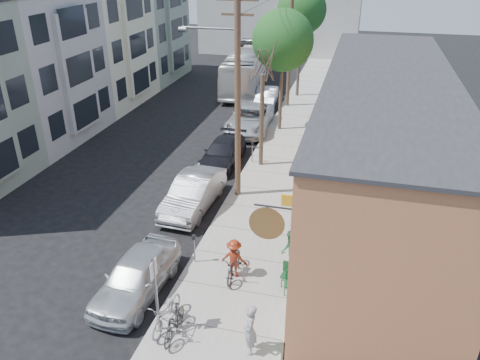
% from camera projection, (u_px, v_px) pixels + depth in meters
% --- Properties ---
extents(ground, '(120.00, 120.00, 0.00)m').
position_uv_depth(ground, '(151.00, 246.00, 19.75)').
color(ground, black).
extents(sidewalk, '(4.50, 58.00, 0.15)m').
position_uv_depth(sidewalk, '(291.00, 154.00, 28.28)').
color(sidewalk, '#9A978F').
rests_on(sidewalk, ground).
extents(cafe_building, '(6.60, 20.20, 6.61)m').
position_uv_depth(cafe_building, '(380.00, 150.00, 20.57)').
color(cafe_building, '#B16841').
rests_on(cafe_building, ground).
extents(apartment_row, '(6.30, 32.00, 9.00)m').
position_uv_depth(apartment_row, '(72.00, 56.00, 32.51)').
color(apartment_row, gray).
rests_on(apartment_row, ground).
extents(sign_post, '(0.07, 0.45, 2.80)m').
position_uv_depth(sign_post, '(156.00, 288.00, 14.50)').
color(sign_post, slate).
rests_on(sign_post, sidewalk).
extents(parking_meter_near, '(0.14, 0.14, 1.24)m').
position_uv_depth(parking_meter_near, '(194.00, 244.00, 18.14)').
color(parking_meter_near, slate).
rests_on(parking_meter_near, sidewalk).
extents(parking_meter_far, '(0.14, 0.14, 1.24)m').
position_uv_depth(parking_meter_far, '(252.00, 149.00, 26.69)').
color(parking_meter_far, slate).
rests_on(parking_meter_far, sidewalk).
extents(utility_pole_near, '(3.57, 0.28, 10.00)m').
position_uv_depth(utility_pole_near, '(236.00, 92.00, 21.24)').
color(utility_pole_near, '#503A28').
rests_on(utility_pole_near, sidewalk).
extents(utility_pole_far, '(1.80, 0.28, 10.00)m').
position_uv_depth(utility_pole_far, '(290.00, 37.00, 34.41)').
color(utility_pole_far, '#503A28').
rests_on(utility_pole_far, sidewalk).
extents(tree_bare, '(0.24, 0.24, 5.18)m').
position_uv_depth(tree_bare, '(262.00, 121.00, 25.63)').
color(tree_bare, '#44392C').
rests_on(tree_bare, sidewalk).
extents(tree_leafy_mid, '(3.89, 3.89, 7.83)m').
position_uv_depth(tree_leafy_mid, '(283.00, 41.00, 29.38)').
color(tree_leafy_mid, '#44392C').
rests_on(tree_leafy_mid, sidewalk).
extents(tree_leafy_far, '(3.82, 3.82, 8.70)m').
position_uv_depth(tree_leafy_far, '(302.00, 10.00, 36.17)').
color(tree_leafy_far, '#44392C').
rests_on(tree_leafy_far, sidewalk).
extents(patio_chair_a, '(0.58, 0.58, 0.88)m').
position_uv_depth(patio_chair_a, '(288.00, 275.00, 17.05)').
color(patio_chair_a, '#13441F').
rests_on(patio_chair_a, sidewalk).
extents(patio_chair_b, '(0.57, 0.57, 0.88)m').
position_uv_depth(patio_chair_b, '(291.00, 283.00, 16.62)').
color(patio_chair_b, '#13441F').
rests_on(patio_chair_b, sidewalk).
extents(patron_grey, '(0.54, 0.71, 1.73)m').
position_uv_depth(patron_grey, '(250.00, 330.00, 14.03)').
color(patron_grey, gray).
rests_on(patron_grey, sidewalk).
extents(patron_green, '(0.87, 1.02, 1.81)m').
position_uv_depth(patron_green, '(290.00, 253.00, 17.50)').
color(patron_green, '#276336').
rests_on(patron_green, sidewalk).
extents(cyclist, '(1.02, 0.60, 1.56)m').
position_uv_depth(cyclist, '(234.00, 258.00, 17.40)').
color(cyclist, maroon).
rests_on(cyclist, sidewalk).
extents(cyclist_bike, '(0.73, 1.94, 1.01)m').
position_uv_depth(cyclist_bike, '(234.00, 264.00, 17.53)').
color(cyclist_bike, black).
rests_on(cyclist_bike, sidewalk).
extents(parked_bike_a, '(0.50, 1.72, 1.03)m').
position_uv_depth(parked_bike_a, '(174.00, 323.00, 14.79)').
color(parked_bike_a, black).
rests_on(parked_bike_a, sidewalk).
extents(parked_bike_b, '(0.82, 2.04, 1.05)m').
position_uv_depth(parked_bike_b, '(167.00, 312.00, 15.20)').
color(parked_bike_b, gray).
rests_on(parked_bike_b, sidewalk).
extents(car_0, '(2.08, 4.64, 1.55)m').
position_uv_depth(car_0, '(136.00, 276.00, 16.73)').
color(car_0, silver).
rests_on(car_0, ground).
extents(car_1, '(1.95, 4.98, 1.61)m').
position_uv_depth(car_1, '(193.00, 193.00, 22.25)').
color(car_1, '#9B9CA2').
rests_on(car_1, ground).
extents(car_2, '(1.99, 4.76, 1.37)m').
position_uv_depth(car_2, '(223.00, 153.00, 26.93)').
color(car_2, black).
rests_on(car_2, ground).
extents(car_3, '(3.02, 6.02, 1.63)m').
position_uv_depth(car_3, '(250.00, 119.00, 31.85)').
color(car_3, silver).
rests_on(car_3, ground).
extents(car_4, '(1.85, 4.39, 1.41)m').
position_uv_depth(car_4, '(266.00, 97.00, 36.73)').
color(car_4, '#B0B1B8').
rests_on(car_4, ground).
extents(bus, '(4.09, 12.57, 3.44)m').
position_uv_depth(bus, '(247.00, 68.00, 41.29)').
color(bus, silver).
rests_on(bus, ground).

